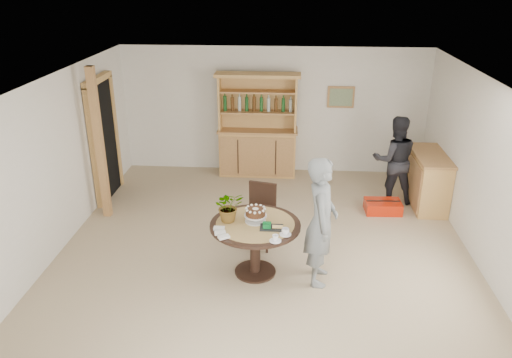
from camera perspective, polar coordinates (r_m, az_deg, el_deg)
The scene contains 17 objects.
ground at distance 7.25m, azimuth 0.86°, elevation -9.09°, with size 7.00×7.00×0.00m, color tan.
room_shell at distance 6.51m, azimuth 0.97°, elevation 4.07°, with size 6.04×7.04×2.52m.
doorway at distance 9.19m, azimuth -17.01°, elevation 4.54°, with size 0.13×1.10×2.18m.
pine_post at distance 8.36m, azimuth -17.46°, elevation 3.74°, with size 0.12×0.12×2.50m, color tan.
hutch at distance 9.92m, azimuth 0.20°, elevation 4.34°, with size 1.62×0.54×2.04m.
sideboard at distance 9.14m, azimuth 19.04°, elevation -0.07°, with size 0.54×1.26×0.94m.
dining_table at distance 6.64m, azimuth -0.09°, elevation -6.25°, with size 1.20×1.20×0.76m.
dining_chair at distance 7.40m, azimuth 0.52°, elevation -3.62°, with size 0.51×0.51×0.95m.
birthday_cake at distance 6.56m, azimuth -0.06°, elevation -3.91°, with size 0.30×0.30×0.20m.
flower_vase at distance 6.55m, azimuth -3.12°, elevation -3.13°, with size 0.38×0.33×0.42m, color #3F7233.
gift_tray at distance 6.44m, azimuth 1.74°, elevation -5.44°, with size 0.30×0.20×0.08m.
coffee_cup_a at distance 6.29m, azimuth 3.38°, elevation -6.05°, with size 0.15×0.15×0.09m.
coffee_cup_b at distance 6.15m, azimuth 2.23°, elevation -6.82°, with size 0.15×0.15×0.08m.
napkins at distance 6.33m, azimuth -4.02°, elevation -6.13°, with size 0.24×0.33×0.03m.
teen_boy at distance 6.43m, azimuth 7.45°, elevation -4.85°, with size 0.63×0.41×1.73m, color slate.
adult_person at distance 8.98m, azimuth 15.54°, elevation 2.12°, with size 0.76×0.59×1.57m, color black.
red_suitcase at distance 8.79m, azimuth 14.29°, elevation -3.07°, with size 0.61×0.42×0.21m.
Camera 1 is at (0.33, -6.15, 3.83)m, focal length 35.00 mm.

